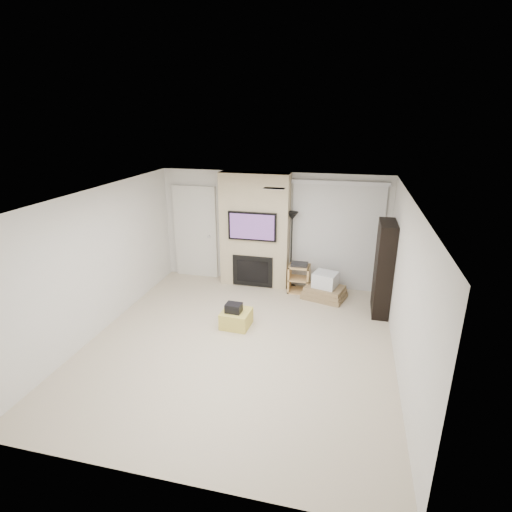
% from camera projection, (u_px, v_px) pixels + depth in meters
% --- Properties ---
extents(floor, '(5.00, 5.50, 0.00)m').
position_uv_depth(floor, '(239.00, 343.00, 6.72)').
color(floor, beige).
rests_on(floor, ground).
extents(ceiling, '(5.00, 5.50, 0.00)m').
position_uv_depth(ceiling, '(237.00, 196.00, 5.88)').
color(ceiling, white).
rests_on(ceiling, wall_back).
extents(wall_back, '(5.00, 0.00, 2.50)m').
position_uv_depth(wall_back, '(272.00, 229.00, 8.82)').
color(wall_back, silver).
rests_on(wall_back, ground).
extents(wall_front, '(5.00, 0.00, 2.50)m').
position_uv_depth(wall_front, '(159.00, 382.00, 3.78)').
color(wall_front, silver).
rests_on(wall_front, ground).
extents(wall_left, '(0.00, 5.50, 2.50)m').
position_uv_depth(wall_left, '(98.00, 262.00, 6.84)').
color(wall_left, silver).
rests_on(wall_left, ground).
extents(wall_right, '(0.00, 5.50, 2.50)m').
position_uv_depth(wall_right, '(405.00, 290.00, 5.75)').
color(wall_right, silver).
rests_on(wall_right, ground).
extents(hvac_vent, '(0.35, 0.18, 0.01)m').
position_uv_depth(hvac_vent, '(274.00, 188.00, 6.52)').
color(hvac_vent, silver).
rests_on(hvac_vent, ceiling).
extents(ottoman, '(0.53, 0.53, 0.30)m').
position_uv_depth(ottoman, '(236.00, 318.00, 7.23)').
color(ottoman, '#D2BF50').
rests_on(ottoman, floor).
extents(black_bag, '(0.29, 0.24, 0.16)m').
position_uv_depth(black_bag, '(234.00, 308.00, 7.12)').
color(black_bag, black).
rests_on(black_bag, ottoman).
extents(fireplace_wall, '(1.50, 0.47, 2.50)m').
position_uv_depth(fireplace_wall, '(255.00, 231.00, 8.71)').
color(fireplace_wall, '#C7B58E').
rests_on(fireplace_wall, floor).
extents(entry_door, '(1.02, 0.11, 2.14)m').
position_uv_depth(entry_door, '(196.00, 233.00, 9.24)').
color(entry_door, silver).
rests_on(entry_door, floor).
extents(vertical_blinds, '(1.98, 0.10, 2.37)m').
position_uv_depth(vertical_blinds, '(337.00, 233.00, 8.46)').
color(vertical_blinds, silver).
rests_on(vertical_blinds, floor).
extents(floor_lamp, '(0.25, 0.25, 1.72)m').
position_uv_depth(floor_lamp, '(292.00, 229.00, 8.45)').
color(floor_lamp, black).
rests_on(floor_lamp, floor).
extents(av_stand, '(0.45, 0.38, 0.66)m').
position_uv_depth(av_stand, '(299.00, 277.00, 8.58)').
color(av_stand, tan).
rests_on(av_stand, floor).
extents(box_stack, '(0.98, 0.84, 0.56)m').
position_uv_depth(box_stack, '(325.00, 288.00, 8.33)').
color(box_stack, '#937851').
rests_on(box_stack, floor).
extents(bookshelf, '(0.30, 0.80, 1.80)m').
position_uv_depth(bookshelf, '(383.00, 269.00, 7.51)').
color(bookshelf, black).
rests_on(bookshelf, floor).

